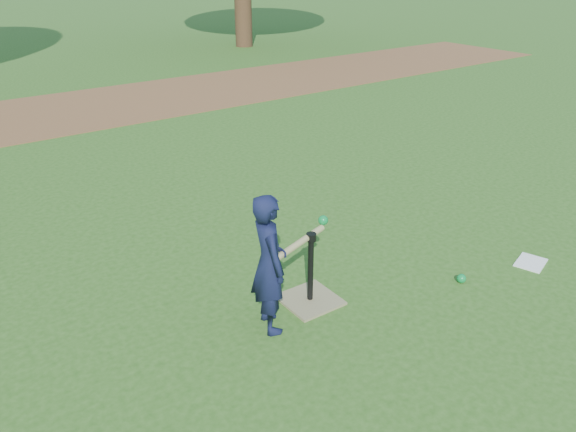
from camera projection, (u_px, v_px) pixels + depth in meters
ground at (362, 303)px, 4.53m from camera, size 80.00×80.00×0.00m
dirt_strip at (71, 110)px, 9.98m from camera, size 24.00×3.00×0.01m
child at (269, 264)px, 4.03m from camera, size 0.36×0.45×1.08m
wiffle_ball_ground at (461, 278)px, 4.79m from camera, size 0.08×0.08×0.08m
clipboard at (531, 263)px, 5.10m from camera, size 0.35×0.31×0.01m
batting_tee at (310, 289)px, 4.51m from camera, size 0.44×0.44×0.61m
swing_action at (302, 239)px, 4.25m from camera, size 0.68×0.27×0.12m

